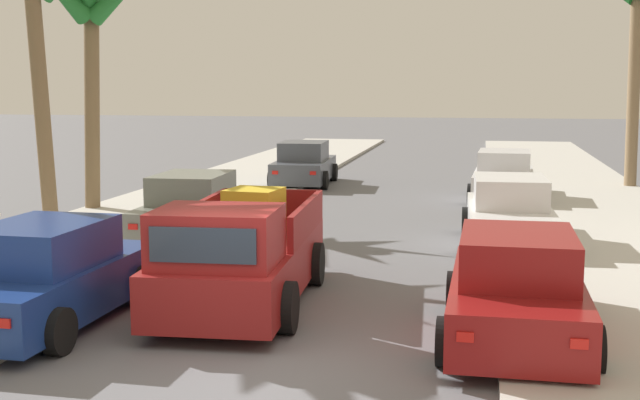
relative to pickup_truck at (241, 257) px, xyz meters
The scene contains 14 objects.
ground_plane 3.08m from the pickup_truck, 72.67° to the right, with size 160.00×160.00×0.00m, color slate.
sidewalk_left 10.34m from the pickup_truck, 117.29° to the left, with size 4.99×60.00×0.12m, color beige.
sidewalk_right 11.26m from the pickup_truck, 54.66° to the left, with size 4.99×60.00×0.12m, color beige.
curb_left 9.89m from the pickup_truck, 111.62° to the left, with size 0.16×60.00×0.10m, color silver.
curb_right 10.67m from the pickup_truck, 59.48° to the left, with size 0.16×60.00×0.10m, color silver.
pickup_truck is the anchor object (origin of this frame).
car_left_near 16.31m from the pickup_truck, 98.52° to the left, with size 2.18×4.33×1.54m.
car_right_near 2.95m from the pickup_truck, 149.66° to the right, with size 2.10×4.29×1.54m.
car_left_mid 14.11m from the pickup_truck, 71.68° to the left, with size 2.16×4.32×1.54m.
car_right_mid 4.37m from the pickup_truck, 13.18° to the right, with size 2.06×4.27×1.54m.
car_left_far 7.46m from the pickup_truck, 54.09° to the left, with size 2.12×4.30×1.54m.
car_right_far 5.97m from the pickup_truck, 116.74° to the left, with size 2.14×4.31×1.54m.
palm_tree_right_fore 20.11m from the pickup_truck, 63.17° to the left, with size 3.77×3.55×7.69m.
palm_tree_right_mid 12.30m from the pickup_truck, 127.52° to the left, with size 3.77×3.76×6.80m.
Camera 1 is at (2.83, -9.66, 3.54)m, focal length 46.59 mm.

